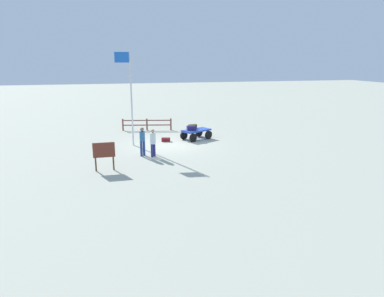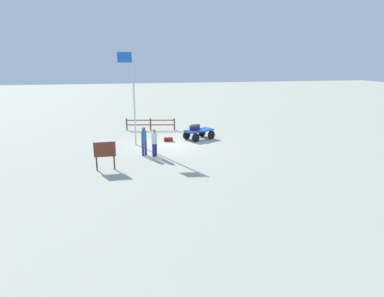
% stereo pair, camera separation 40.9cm
% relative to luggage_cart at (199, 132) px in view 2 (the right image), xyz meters
% --- Properties ---
extents(ground_plane, '(120.00, 120.00, 0.00)m').
position_rel_luggage_cart_xyz_m(ground_plane, '(2.07, 1.21, -0.47)').
color(ground_plane, '#ACAD9A').
extents(luggage_cart, '(2.27, 1.88, 0.67)m').
position_rel_luggage_cart_xyz_m(luggage_cart, '(0.00, 0.00, 0.00)').
color(luggage_cart, blue).
rests_on(luggage_cart, ground).
extents(suitcase_navy, '(0.62, 0.39, 0.30)m').
position_rel_luggage_cart_xyz_m(suitcase_navy, '(0.36, 0.11, 0.35)').
color(suitcase_navy, '#1E1950').
rests_on(suitcase_navy, luggage_cart).
extents(suitcase_dark, '(0.60, 0.41, 0.28)m').
position_rel_luggage_cart_xyz_m(suitcase_dark, '(0.12, -0.47, 0.34)').
color(suitcase_dark, '#463616').
rests_on(suitcase_dark, luggage_cart).
extents(suitcase_grey, '(0.62, 0.41, 0.25)m').
position_rel_luggage_cart_xyz_m(suitcase_grey, '(2.14, 0.17, -0.35)').
color(suitcase_grey, maroon).
rests_on(suitcase_grey, ground).
extents(worker_lead, '(0.44, 0.44, 1.59)m').
position_rel_luggage_cart_xyz_m(worker_lead, '(3.47, 3.76, 0.43)').
color(worker_lead, navy).
rests_on(worker_lead, ground).
extents(worker_trailing, '(0.42, 0.42, 1.66)m').
position_rel_luggage_cart_xyz_m(worker_trailing, '(4.03, 3.44, 0.47)').
color(worker_trailing, navy).
rests_on(worker_trailing, ground).
extents(flagpole, '(0.96, 0.13, 5.90)m').
position_rel_luggage_cart_xyz_m(flagpole, '(4.46, 0.72, 3.02)').
color(flagpole, silver).
rests_on(flagpole, ground).
extents(signboard, '(1.07, 0.09, 1.43)m').
position_rel_luggage_cart_xyz_m(signboard, '(6.14, 5.73, 0.47)').
color(signboard, '#4C3319').
rests_on(signboard, ground).
extents(wooden_fence, '(3.77, 0.86, 0.92)m').
position_rel_luggage_cart_xyz_m(wooden_fence, '(2.94, -3.93, 0.06)').
color(wooden_fence, brown).
rests_on(wooden_fence, ground).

